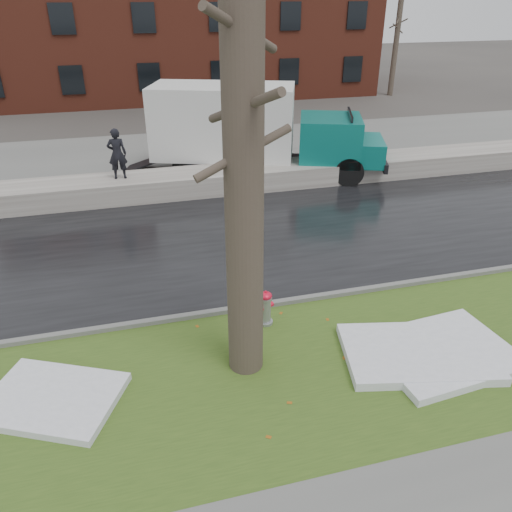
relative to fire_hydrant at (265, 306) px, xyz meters
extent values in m
plane|color=#47423D|center=(-0.30, -0.40, -0.47)|extent=(120.00, 120.00, 0.00)
cube|color=#324C19|center=(-0.30, -1.65, -0.45)|extent=(60.00, 4.50, 0.04)
cube|color=black|center=(-0.30, 4.10, -0.45)|extent=(60.00, 7.00, 0.03)
cube|color=slate|center=(-0.30, 12.60, -0.45)|extent=(60.00, 9.00, 0.03)
cube|color=slate|center=(-0.30, 0.60, -0.40)|extent=(60.00, 0.15, 0.14)
cube|color=#AAA59C|center=(-0.30, 8.30, -0.09)|extent=(60.00, 1.60, 0.75)
cube|color=maroon|center=(1.70, 29.60, 4.53)|extent=(26.00, 12.00, 10.00)
cylinder|color=brown|center=(-6.30, 25.60, 2.78)|extent=(0.36, 0.36, 6.50)
cylinder|color=brown|center=(-6.30, 25.60, 3.73)|extent=(0.84, 1.62, 0.73)
cylinder|color=brown|center=(-6.30, 25.60, 4.63)|extent=(1.08, 1.26, 0.66)
cylinder|color=brown|center=(-6.30, 25.60, 3.13)|extent=(1.40, 0.61, 0.63)
cylinder|color=brown|center=(15.70, 23.60, 2.78)|extent=(0.36, 0.36, 6.50)
cylinder|color=brown|center=(15.70, 23.60, 3.73)|extent=(0.84, 1.62, 0.73)
cylinder|color=brown|center=(15.70, 23.60, 4.63)|extent=(1.08, 1.26, 0.66)
cylinder|color=brown|center=(15.70, 23.60, 3.13)|extent=(1.40, 0.61, 0.63)
cylinder|color=gray|center=(0.00, 0.00, -0.08)|extent=(0.30, 0.30, 0.69)
ellipsoid|color=red|center=(0.00, 0.00, 0.26)|extent=(0.35, 0.35, 0.16)
cylinder|color=red|center=(0.00, 0.00, 0.35)|extent=(0.07, 0.07, 0.05)
cylinder|color=red|center=(-0.13, -0.06, -0.01)|extent=(0.13, 0.14, 0.11)
cylinder|color=red|center=(0.13, 0.06, -0.01)|extent=(0.13, 0.14, 0.11)
cylinder|color=gray|center=(-0.06, 0.12, -0.01)|extent=(0.17, 0.15, 0.14)
cylinder|color=brown|center=(-0.72, -1.18, 3.55)|extent=(0.71, 0.71, 7.96)
cylinder|color=brown|center=(-0.72, -1.18, 4.35)|extent=(0.74, 1.92, 0.83)
cylinder|color=brown|center=(-0.72, -1.18, 5.37)|extent=(1.38, 1.30, 0.75)
cylinder|color=brown|center=(-0.72, -1.18, 3.67)|extent=(1.64, 0.50, 0.71)
cube|color=black|center=(2.41, 9.66, 0.16)|extent=(7.55, 3.57, 0.21)
cube|color=silver|center=(1.23, 10.09, 1.55)|extent=(5.71, 4.06, 2.60)
cube|color=#0B6A62|center=(4.98, 8.71, 0.98)|extent=(2.88, 2.93, 1.64)
cube|color=#0B6A62|center=(6.29, 8.23, 0.59)|extent=(1.82, 2.39, 0.87)
cube|color=black|center=(5.61, 8.48, 1.55)|extent=(0.74, 1.83, 0.87)
cube|color=black|center=(-1.75, 11.19, -0.15)|extent=(1.95, 1.65, 0.65)
cylinder|color=black|center=(5.31, 7.51, 0.06)|extent=(1.09, 0.64, 1.06)
cylinder|color=black|center=(6.01, 9.41, 0.06)|extent=(1.09, 0.64, 1.06)
cylinder|color=black|center=(1.15, 9.05, 0.06)|extent=(1.09, 0.64, 1.06)
cylinder|color=black|center=(1.85, 10.94, 0.06)|extent=(1.09, 0.64, 1.06)
cylinder|color=black|center=(-0.29, 9.58, 0.06)|extent=(1.09, 0.64, 1.06)
cylinder|color=black|center=(0.41, 11.48, 0.06)|extent=(1.09, 0.64, 1.06)
imported|color=black|center=(-2.71, 8.30, 1.12)|extent=(0.64, 0.44, 1.68)
cube|color=silver|center=(3.03, -1.94, -0.35)|extent=(2.77, 2.23, 0.16)
cube|color=silver|center=(-4.18, -1.29, -0.36)|extent=(2.68, 2.40, 0.14)
cube|color=silver|center=(2.53, -1.84, -0.34)|extent=(3.12, 2.36, 0.18)
camera|label=1|loc=(-2.46, -8.39, 5.82)|focal=35.00mm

